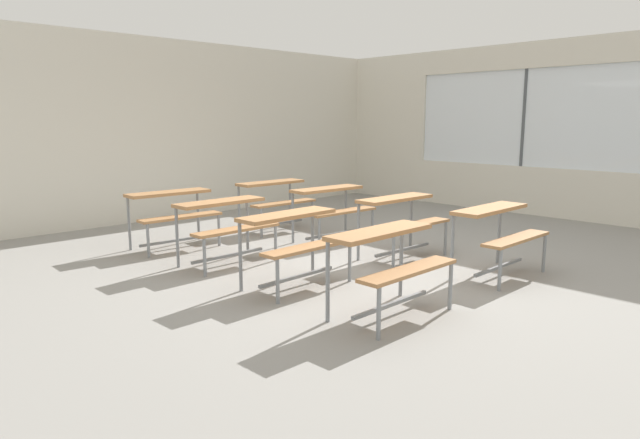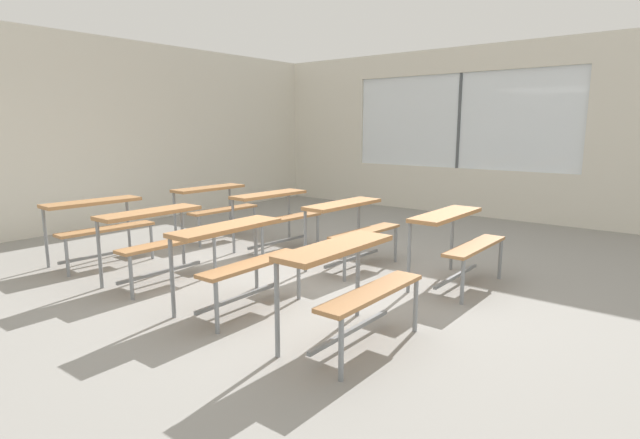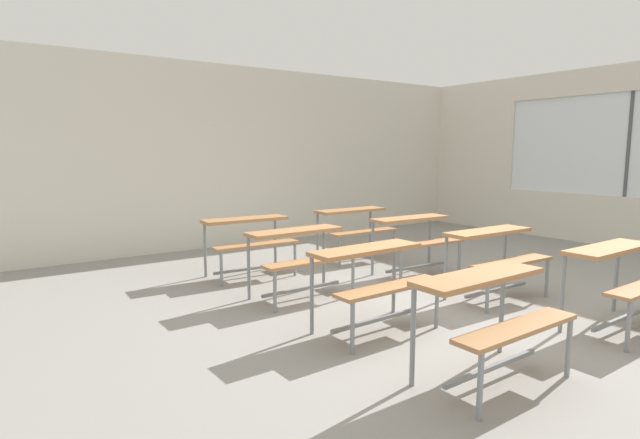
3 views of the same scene
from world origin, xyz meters
The scene contains 10 objects.
ground centered at (0.00, 0.00, -0.03)m, with size 10.00×9.00×0.05m, color gray.
wall_back centered at (0.00, 4.50, 1.50)m, with size 10.00×0.12×3.00m, color silver.
desk_bench_r0c0 centered at (-0.92, -1.26, 0.56)m, with size 1.10×0.60×0.74m.
desk_bench_r0c1 centered at (0.90, -1.29, 0.56)m, with size 1.10×0.60×0.74m.
desk_bench_r1c0 centered at (-0.93, -0.05, 0.56)m, with size 1.11×0.62×0.74m.
desk_bench_r1c1 centered at (0.80, -0.06, 0.56)m, with size 1.12×0.62×0.74m.
desk_bench_r2c0 centered at (-0.92, 1.18, 0.56)m, with size 1.11×0.60×0.74m.
desk_bench_r2c1 centered at (0.87, 1.20, 0.56)m, with size 1.13×0.65×0.74m.
desk_bench_r3c0 centered at (-0.94, 2.35, 0.56)m, with size 1.13×0.64×0.74m.
desk_bench_r3c1 centered at (0.80, 2.35, 0.56)m, with size 1.11×0.61×0.74m.
Camera 3 is at (-3.80, -3.30, 1.60)m, focal length 28.00 mm.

